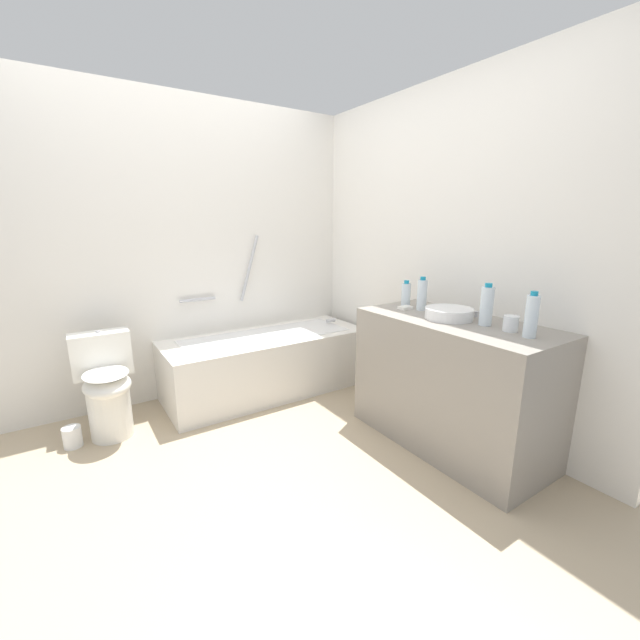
{
  "coord_description": "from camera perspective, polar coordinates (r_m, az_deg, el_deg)",
  "views": [
    {
      "loc": [
        -0.77,
        -2.01,
        1.4
      ],
      "look_at": [
        0.6,
        0.09,
        0.79
      ],
      "focal_mm": 22.45,
      "sensor_mm": 36.0,
      "label": 1
    }
  ],
  "objects": [
    {
      "name": "ground_plane",
      "position": [
        2.57,
        -10.89,
        -19.62
      ],
      "size": [
        4.01,
        4.01,
        0.0
      ],
      "primitive_type": "plane",
      "color": "tan"
    },
    {
      "name": "wall_back_tiled",
      "position": [
        3.39,
        -20.32,
        9.0
      ],
      "size": [
        3.41,
        0.1,
        2.34
      ],
      "primitive_type": "cube",
      "color": "white",
      "rests_on": "ground_plane"
    },
    {
      "name": "wall_right_mirror",
      "position": [
        3.08,
        16.09,
        8.92
      ],
      "size": [
        0.1,
        2.87,
        2.34
      ],
      "primitive_type": "cube",
      "color": "white",
      "rests_on": "ground_plane"
    },
    {
      "name": "bathtub",
      "position": [
        3.41,
        -7.53,
        -5.79
      ],
      "size": [
        1.67,
        0.66,
        1.29
      ],
      "color": "silver",
      "rests_on": "ground_plane"
    },
    {
      "name": "toilet",
      "position": [
        3.04,
        -28.14,
        -8.26
      ],
      "size": [
        0.37,
        0.48,
        0.69
      ],
      "rotation": [
        0.0,
        0.0,
        -1.59
      ],
      "color": "white",
      "rests_on": "ground_plane"
    },
    {
      "name": "vanity_counter",
      "position": [
        2.69,
        18.18,
        -8.55
      ],
      "size": [
        0.57,
        1.22,
        0.82
      ],
      "primitive_type": "cube",
      "color": "gray",
      "rests_on": "ground_plane"
    },
    {
      "name": "sink_basin",
      "position": [
        2.58,
        17.9,
        0.9
      ],
      "size": [
        0.29,
        0.29,
        0.07
      ],
      "primitive_type": "cylinder",
      "color": "white",
      "rests_on": "vanity_counter"
    },
    {
      "name": "sink_faucet",
      "position": [
        2.71,
        20.22,
        1.2
      ],
      "size": [
        0.1,
        0.15,
        0.06
      ],
      "color": "#AFAFB4",
      "rests_on": "vanity_counter"
    },
    {
      "name": "water_bottle_0",
      "position": [
        2.31,
        27.92,
        0.51
      ],
      "size": [
        0.06,
        0.06,
        0.24
      ],
      "color": "silver",
      "rests_on": "vanity_counter"
    },
    {
      "name": "water_bottle_1",
      "position": [
        2.47,
        22.66,
        1.89
      ],
      "size": [
        0.07,
        0.07,
        0.24
      ],
      "color": "silver",
      "rests_on": "vanity_counter"
    },
    {
      "name": "water_bottle_2",
      "position": [
        2.77,
        14.34,
        3.52
      ],
      "size": [
        0.06,
        0.06,
        0.23
      ],
      "color": "silver",
      "rests_on": "vanity_counter"
    },
    {
      "name": "water_bottle_3",
      "position": [
        2.88,
        12.15,
        3.59
      ],
      "size": [
        0.06,
        0.06,
        0.18
      ],
      "color": "silver",
      "rests_on": "vanity_counter"
    },
    {
      "name": "drinking_glass_0",
      "position": [
        2.4,
        25.54,
        -0.46
      ],
      "size": [
        0.08,
        0.08,
        0.09
      ],
      "primitive_type": "cylinder",
      "color": "white",
      "rests_on": "vanity_counter"
    },
    {
      "name": "soap_dish",
      "position": [
        2.79,
        12.06,
        1.73
      ],
      "size": [
        0.09,
        0.06,
        0.02
      ],
      "primitive_type": "cube",
      "color": "white",
      "rests_on": "vanity_counter"
    },
    {
      "name": "toilet_paper_roll",
      "position": [
        3.1,
        -31.81,
        -13.97
      ],
      "size": [
        0.11,
        0.11,
        0.13
      ],
      "primitive_type": "cylinder",
      "color": "white",
      "rests_on": "ground_plane"
    }
  ]
}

